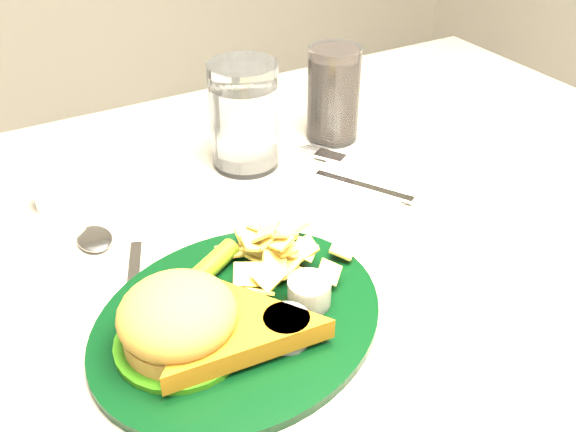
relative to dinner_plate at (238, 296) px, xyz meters
name	(u,v)px	position (x,y,z in m)	size (l,w,h in m)	color
dinner_plate	(238,296)	(0.00, 0.00, 0.00)	(0.28, 0.23, 0.06)	black
water_glass	(244,116)	(0.13, 0.25, 0.03)	(0.08, 0.08, 0.13)	white
cola_glass	(333,94)	(0.27, 0.26, 0.03)	(0.07, 0.07, 0.13)	black
fork_napkin	(359,183)	(0.22, 0.14, -0.03)	(0.12, 0.16, 0.01)	white
spoon	(133,279)	(-0.06, 0.10, -0.03)	(0.05, 0.17, 0.01)	silver
ramekin	(53,196)	(-0.10, 0.27, -0.02)	(0.04, 0.04, 0.03)	white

